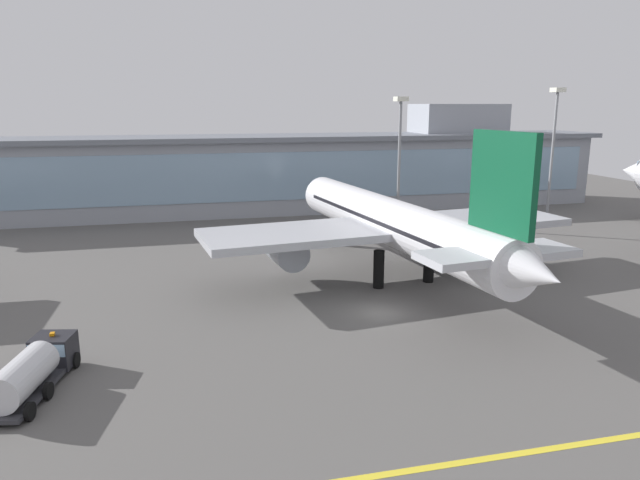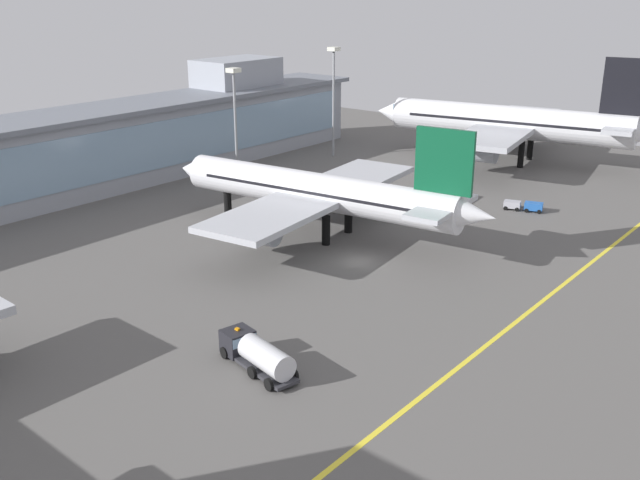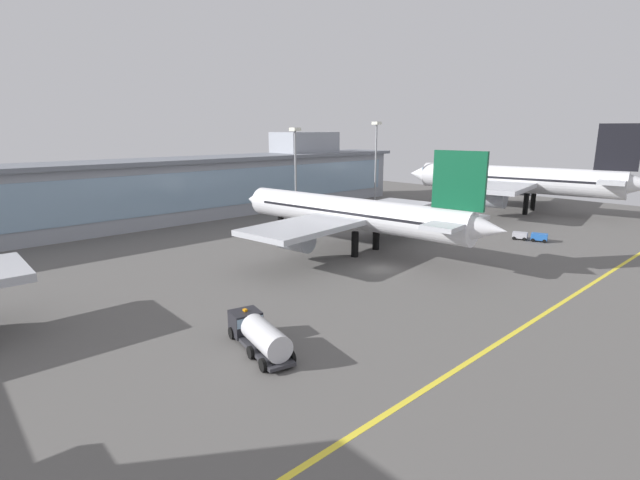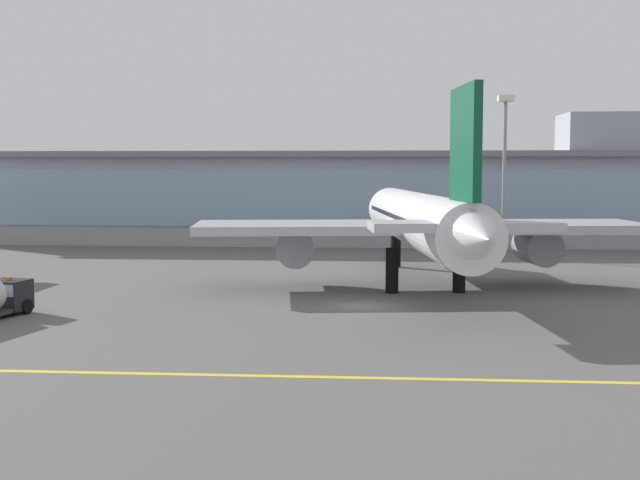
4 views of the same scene
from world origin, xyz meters
The scene contains 9 objects.
ground_plane centered at (0.00, 0.00, 0.00)m, with size 180.00×180.00×0.00m, color #5B5956.
taxiway_centreline_stripe centered at (0.00, -22.00, 0.01)m, with size 144.00×0.50×0.01m, color yellow.
terminal_building centered at (1.72, 53.08, 6.98)m, with size 117.68×14.00×18.15m.
airliner_near_right centered at (4.90, 10.20, 5.89)m, with size 40.58×48.38×16.15m.
airliner_far_right centered at (60.05, 9.14, 7.33)m, with size 44.42×54.31×20.03m.
fuel_tanker_truck centered at (-26.33, -8.16, 1.51)m, with size 4.55×9.35×2.90m.
baggage_tug_near centered at (32.46, -6.55, 0.79)m, with size 3.24×5.79×1.40m.
apron_light_mast_west centered at (15.95, 36.89, 12.97)m, with size 1.80×1.80×19.20m.
apron_light_mast_centre centered at (42.82, 37.66, 13.81)m, with size 1.80×1.80×20.67m.
Camera 3 is at (-48.20, -39.54, 18.82)m, focal length 26.29 mm.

